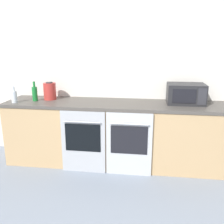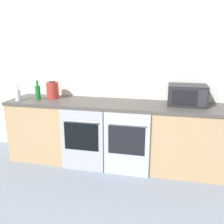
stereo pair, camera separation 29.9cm
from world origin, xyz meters
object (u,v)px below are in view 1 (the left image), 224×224
object	(u,v)px
microwave	(186,94)
bottle_green	(35,93)
oven_left	(83,142)
oven_right	(129,144)
bottle_clear	(14,96)
kettle	(50,91)

from	to	relation	value
microwave	bottle_green	xyz separation A→B (m)	(-2.08, -0.12, -0.03)
oven_left	bottle_green	world-z (taller)	bottle_green
oven_right	microwave	size ratio (longest dim) A/B	1.72
oven_left	bottle_clear	distance (m)	1.14
oven_left	microwave	distance (m)	1.51
bottle_green	kettle	xyz separation A→B (m)	(0.17, 0.12, 0.01)
oven_left	bottle_clear	size ratio (longest dim) A/B	3.74
oven_left	bottle_green	bearing A→B (deg)	158.31
oven_left	bottle_green	size ratio (longest dim) A/B	3.07
bottle_green	oven_right	bearing A→B (deg)	-12.50
oven_right	kettle	distance (m)	1.39
bottle_clear	microwave	bearing A→B (deg)	6.54
kettle	bottle_green	bearing A→B (deg)	-144.99
microwave	bottle_clear	distance (m)	2.33
bottle_green	bottle_clear	bearing A→B (deg)	-148.23
oven_right	bottle_green	world-z (taller)	bottle_green
oven_left	oven_right	size ratio (longest dim) A/B	1.00
microwave	bottle_green	distance (m)	2.09
oven_left	microwave	xyz separation A→B (m)	(1.32, 0.42, 0.59)
microwave	bottle_green	size ratio (longest dim) A/B	1.78
oven_right	bottle_green	distance (m)	1.50
bottle_green	oven_left	bearing A→B (deg)	-21.69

